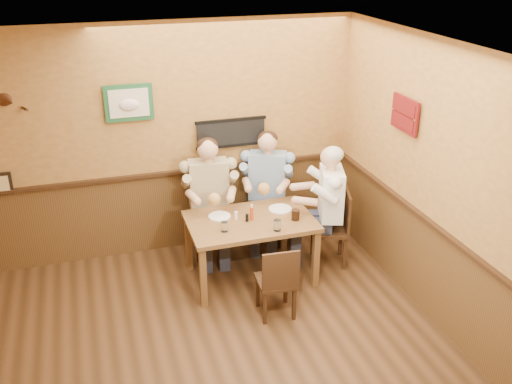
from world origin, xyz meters
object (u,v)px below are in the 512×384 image
water_glass_mid (277,225)px  hot_sauce_bottle (252,213)px  water_glass_left (224,227)px  diner_tan_shirt (209,204)px  diner_white_elder (330,213)px  diner_blue_polo (267,194)px  chair_back_right (267,208)px  pepper_shaker (247,218)px  chair_right_end (329,228)px  chair_back_left (210,219)px  salt_shaker (236,215)px  cola_tumbler (296,215)px  dining_table (250,227)px  chair_near_side (276,279)px

water_glass_mid → hot_sauce_bottle: (-0.19, 0.32, 0.02)m
water_glass_left → hot_sauce_bottle: (0.36, 0.17, 0.03)m
diner_tan_shirt → diner_white_elder: size_ratio=1.02×
diner_blue_polo → water_glass_left: bearing=-105.9°
chair_back_right → pepper_shaker: 1.00m
diner_tan_shirt → diner_blue_polo: diner_tan_shirt is taller
chair_right_end → pepper_shaker: size_ratio=10.63×
chair_right_end → diner_white_elder: diner_white_elder is taller
diner_blue_polo → pepper_shaker: size_ratio=15.27×
hot_sauce_bottle → pepper_shaker: (-0.06, -0.02, -0.04)m
chair_back_left → pepper_shaker: 0.82m
diner_white_elder → salt_shaker: (-1.14, 0.00, 0.13)m
water_glass_left → salt_shaker: bearing=50.9°
diner_tan_shirt → salt_shaker: size_ratio=14.99×
water_glass_left → hot_sauce_bottle: hot_sauce_bottle is taller
water_glass_mid → cola_tumbler: bearing=32.7°
chair_right_end → water_glass_mid: (-0.79, -0.38, 0.35)m
chair_right_end → water_glass_mid: 0.95m
chair_right_end → pepper_shaker: 1.10m
dining_table → diner_white_elder: size_ratio=1.05×
cola_tumbler → water_glass_left: bearing=-177.9°
chair_back_left → diner_white_elder: bearing=-20.1°
chair_back_right → chair_right_end: size_ratio=1.01×
diner_white_elder → water_glass_mid: bearing=-46.8°
salt_shaker → dining_table: bearing=-20.1°
cola_tumbler → dining_table: bearing=162.0°
chair_back_right → diner_tan_shirt: bearing=-148.7°
cola_tumbler → salt_shaker: size_ratio=1.31×
diner_blue_polo → water_glass_mid: size_ratio=10.87×
chair_right_end → cola_tumbler: (-0.52, -0.21, 0.34)m
cola_tumbler → pepper_shaker: cola_tumbler is taller
chair_back_right → chair_right_end: 0.90m
dining_table → pepper_shaker: (-0.05, -0.03, 0.14)m
salt_shaker → chair_right_end: bearing=-0.2°
chair_near_side → hot_sauce_bottle: hot_sauce_bottle is taller
chair_back_right → water_glass_mid: size_ratio=7.61×
dining_table → water_glass_mid: size_ratio=11.39×
water_glass_mid → salt_shaker: size_ratio=1.36×
chair_near_side → water_glass_mid: bearing=-106.5°
chair_back_left → salt_shaker: 0.72m
chair_back_right → hot_sauce_bottle: chair_back_right is taller
chair_back_left → chair_back_right: (0.77, 0.10, -0.01)m
water_glass_left → hot_sauce_bottle: size_ratio=0.65×
dining_table → diner_white_elder: 1.00m
water_glass_left → water_glass_mid: bearing=-15.2°
water_glass_left → cola_tumbler: cola_tumbler is taller
dining_table → chair_back_left: 0.77m
chair_right_end → diner_tan_shirt: diner_tan_shirt is taller
chair_near_side → hot_sauce_bottle: (-0.04, 0.73, 0.42)m
salt_shaker → pepper_shaker: (0.10, -0.09, -0.00)m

